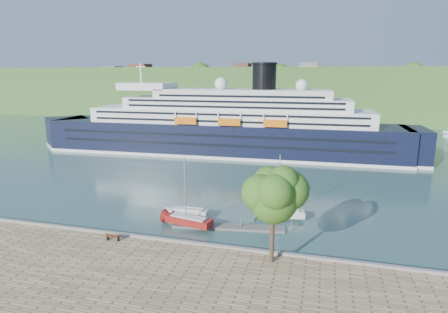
% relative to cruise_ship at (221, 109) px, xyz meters
% --- Properties ---
extents(ground, '(400.00, 400.00, 0.00)m').
position_rel_cruise_ship_xyz_m(ground, '(8.76, -56.07, -12.10)').
color(ground, '#294946').
rests_on(ground, ground).
extents(far_hillside, '(400.00, 50.00, 24.00)m').
position_rel_cruise_ship_xyz_m(far_hillside, '(8.76, 88.93, -0.10)').
color(far_hillside, '#365E25').
rests_on(far_hillside, ground).
extents(quay_coping, '(220.00, 0.50, 0.30)m').
position_rel_cruise_ship_xyz_m(quay_coping, '(8.76, -56.27, -10.95)').
color(quay_coping, slate).
rests_on(quay_coping, promenade).
extents(cruise_ship, '(108.23, 19.08, 24.21)m').
position_rel_cruise_ship_xyz_m(cruise_ship, '(0.00, 0.00, 0.00)').
color(cruise_ship, black).
rests_on(cruise_ship, ground).
extents(park_bench, '(1.77, 0.81, 1.11)m').
position_rel_cruise_ship_xyz_m(park_bench, '(1.75, -57.90, -10.55)').
color(park_bench, '#4A2615').
rests_on(park_bench, promenade).
extents(promenade_tree, '(7.27, 7.27, 12.04)m').
position_rel_cruise_ship_xyz_m(promenade_tree, '(21.80, -58.18, -5.08)').
color(promenade_tree, '#275E18').
rests_on(promenade_tree, promenade).
extents(floating_pontoon, '(16.03, 4.25, 0.35)m').
position_rel_cruise_ship_xyz_m(floating_pontoon, '(14.31, -48.34, -11.93)').
color(floating_pontoon, slate).
rests_on(floating_pontoon, ground).
extents(sailboat_white_near, '(6.59, 2.04, 8.44)m').
position_rel_cruise_ship_xyz_m(sailboat_white_near, '(7.45, -45.89, -7.88)').
color(sailboat_white_near, silver).
rests_on(sailboat_white_near, ground).
extents(sailboat_red, '(7.94, 3.63, 9.90)m').
position_rel_cruise_ship_xyz_m(sailboat_red, '(8.80, -49.45, -7.15)').
color(sailboat_red, maroon).
rests_on(sailboat_red, ground).
extents(sailboat_white_far, '(7.66, 3.55, 9.55)m').
position_rel_cruise_ship_xyz_m(sailboat_white_far, '(21.30, -43.24, -7.33)').
color(sailboat_white_far, silver).
rests_on(sailboat_white_far, ground).
extents(tender_launch, '(8.66, 4.28, 2.29)m').
position_rel_cruise_ship_xyz_m(tender_launch, '(19.38, -28.56, -10.96)').
color(tender_launch, orange).
rests_on(tender_launch, ground).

